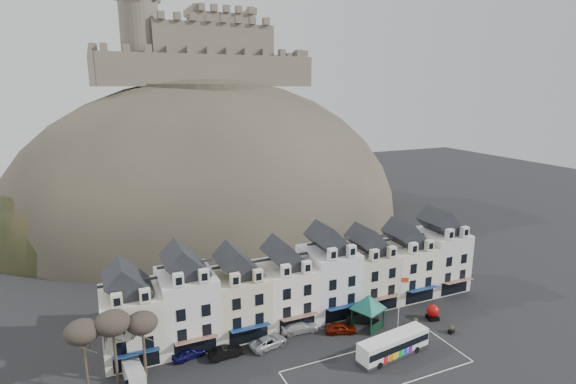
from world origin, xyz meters
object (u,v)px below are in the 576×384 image
object	(u,v)px
bus_shelter	(368,302)
car_silver	(268,342)
car_white	(299,326)
car_charcoal	(363,317)
red_buoy	(433,312)
car_navy	(189,353)
flagpole	(400,299)
white_van	(134,374)
car_black	(226,352)
car_maroon	(341,328)
bus	(393,345)

from	to	relation	value
bus_shelter	car_silver	bearing A→B (deg)	154.02
car_white	car_charcoal	size ratio (longest dim) A/B	1.18
red_buoy	car_navy	xyz separation A→B (m)	(-33.30, 4.64, -0.41)
flagpole	car_white	xyz separation A→B (m)	(-12.49, 4.98, -3.67)
flagpole	car_silver	distance (m)	18.21
car_silver	white_van	bearing A→B (deg)	78.05
car_black	car_charcoal	xyz separation A→B (m)	(19.70, 0.36, 0.05)
red_buoy	white_van	world-z (taller)	red_buoy
red_buoy	flagpole	size ratio (longest dim) A/B	0.28
car_navy	bus_shelter	bearing A→B (deg)	-107.29
car_white	car_silver	bearing A→B (deg)	113.63
red_buoy	car_black	world-z (taller)	red_buoy
white_van	car_white	distance (m)	21.24
car_silver	red_buoy	bearing A→B (deg)	-110.57
red_buoy	car_maroon	xyz separation A→B (m)	(-13.66, 2.14, -0.39)
bus_shelter	car_silver	size ratio (longest dim) A/B	1.44
red_buoy	car_maroon	world-z (taller)	red_buoy
car_navy	car_black	bearing A→B (deg)	-122.98
flagpole	car_black	distance (m)	23.54
flagpole	car_navy	size ratio (longest dim) A/B	1.91
bus_shelter	car_black	distance (m)	19.88
car_black	car_maroon	size ratio (longest dim) A/B	1.01
car_silver	flagpole	bearing A→B (deg)	-114.11
car_white	flagpole	bearing A→B (deg)	-106.66
car_black	car_white	size ratio (longest dim) A/B	0.79
flagpole	red_buoy	bearing A→B (deg)	3.17
car_black	car_charcoal	world-z (taller)	car_charcoal
car_white	red_buoy	bearing A→B (deg)	-98.91
car_silver	car_white	world-z (taller)	car_white
bus_shelter	car_navy	xyz separation A→B (m)	(-23.77, 2.68, -3.00)
red_buoy	car_navy	bearing A→B (deg)	172.07
flagpole	car_black	world-z (taller)	flagpole
flagpole	white_van	bearing A→B (deg)	175.11
car_charcoal	bus	bearing A→B (deg)	-163.32
flagpole	car_navy	distance (m)	27.87
bus_shelter	car_silver	xyz separation A→B (m)	(-14.12, 0.99, -3.01)
car_white	car_navy	bearing A→B (deg)	95.08
car_navy	car_maroon	xyz separation A→B (m)	(19.64, -2.50, 0.02)
bus_shelter	car_maroon	bearing A→B (deg)	155.61
flagpole	car_navy	world-z (taller)	flagpole
car_black	car_charcoal	distance (m)	19.71
flagpole	car_white	size ratio (longest dim) A/B	1.46
car_white	car_maroon	distance (m)	5.56
white_van	car_navy	bearing A→B (deg)	11.67
bus_shelter	white_van	bearing A→B (deg)	156.95
car_navy	car_maroon	world-z (taller)	car_maroon
bus	bus_shelter	world-z (taller)	bus_shelter
bus	car_maroon	distance (m)	7.84
car_navy	car_black	xyz separation A→B (m)	(4.15, -1.69, 0.00)
bus	bus_shelter	size ratio (longest dim) A/B	1.45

